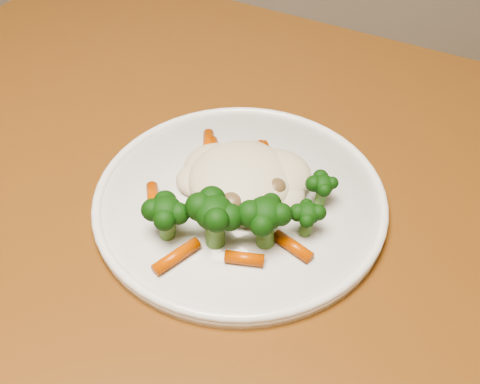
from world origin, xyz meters
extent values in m
cube|color=brown|center=(0.29, 0.33, 0.73)|extent=(1.27, 1.07, 0.04)
cube|color=brown|center=(-0.05, 0.79, 0.35)|extent=(0.08, 0.08, 0.71)
cylinder|color=white|center=(0.27, 0.30, 0.76)|extent=(0.30, 0.30, 0.01)
ellipsoid|color=beige|center=(0.27, 0.32, 0.79)|extent=(0.13, 0.12, 0.05)
ellipsoid|color=black|center=(0.20, 0.24, 0.78)|extent=(0.05, 0.05, 0.04)
ellipsoid|color=black|center=(0.25, 0.24, 0.79)|extent=(0.06, 0.06, 0.05)
ellipsoid|color=black|center=(0.30, 0.24, 0.79)|extent=(0.06, 0.06, 0.05)
ellipsoid|color=black|center=(0.34, 0.26, 0.78)|extent=(0.04, 0.04, 0.03)
ellipsoid|color=black|center=(0.35, 0.30, 0.78)|extent=(0.04, 0.04, 0.03)
cylinder|color=#C94D04|center=(0.22, 0.37, 0.77)|extent=(0.02, 0.05, 0.01)
cylinder|color=#C94D04|center=(0.27, 0.37, 0.77)|extent=(0.04, 0.03, 0.01)
cylinder|color=#C94D04|center=(0.31, 0.33, 0.77)|extent=(0.04, 0.04, 0.01)
cylinder|color=#C94D04|center=(0.18, 0.28, 0.77)|extent=(0.02, 0.04, 0.01)
cylinder|color=#C94D04|center=(0.22, 0.21, 0.77)|extent=(0.04, 0.05, 0.01)
cylinder|color=#C94D04|center=(0.28, 0.22, 0.77)|extent=(0.04, 0.01, 0.01)
cylinder|color=#C94D04|center=(0.32, 0.24, 0.77)|extent=(0.04, 0.03, 0.01)
cylinder|color=#C94D04|center=(0.29, 0.32, 0.78)|extent=(0.02, 0.04, 0.01)
cylinder|color=#C94D04|center=(0.26, 0.34, 0.78)|extent=(0.01, 0.04, 0.01)
cylinder|color=#C94D04|center=(0.23, 0.36, 0.77)|extent=(0.03, 0.05, 0.01)
cylinder|color=#C94D04|center=(0.27, 0.37, 0.77)|extent=(0.04, 0.03, 0.01)
ellipsoid|color=brown|center=(0.27, 0.31, 0.78)|extent=(0.03, 0.03, 0.02)
ellipsoid|color=brown|center=(0.30, 0.30, 0.78)|extent=(0.03, 0.03, 0.02)
ellipsoid|color=brown|center=(0.24, 0.31, 0.78)|extent=(0.02, 0.02, 0.02)
ellipsoid|color=brown|center=(0.26, 0.28, 0.78)|extent=(0.03, 0.03, 0.02)
ellipsoid|color=brown|center=(0.28, 0.31, 0.78)|extent=(0.03, 0.03, 0.02)
cube|color=beige|center=(0.25, 0.35, 0.78)|extent=(0.02, 0.01, 0.01)
cube|color=beige|center=(0.29, 0.35, 0.78)|extent=(0.02, 0.01, 0.01)
cube|color=beige|center=(0.23, 0.34, 0.78)|extent=(0.02, 0.02, 0.01)
cube|color=beige|center=(0.25, 0.35, 0.78)|extent=(0.03, 0.02, 0.01)
camera|label=1|loc=(0.31, -0.13, 1.20)|focal=45.00mm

